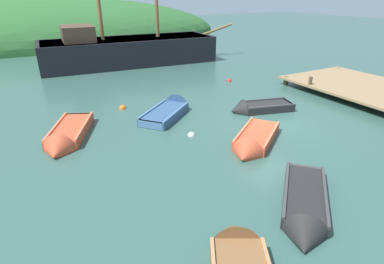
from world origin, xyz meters
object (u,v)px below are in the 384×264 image
object	(u,v)px
rowboat_near_dock	(304,210)
buoy_orange	(123,108)
rowboat_portside	(257,109)
sailing_ship	(128,54)
rowboat_far	(170,111)
buoy_red	(229,81)
rowboat_center	(253,143)
rowboat_outer_right	(67,138)
buoy_white	(191,135)

from	to	relation	value
rowboat_near_dock	buoy_orange	bearing A→B (deg)	-122.90
rowboat_portside	sailing_ship	bearing A→B (deg)	-66.33
rowboat_far	rowboat_near_dock	size ratio (longest dim) A/B	1.02
rowboat_far	buoy_red	size ratio (longest dim) A/B	10.94
sailing_ship	rowboat_center	xyz separation A→B (m)	(-0.56, -16.30, -0.65)
sailing_ship	rowboat_portside	distance (m)	13.61
sailing_ship	rowboat_outer_right	xyz separation A→B (m)	(-6.70, -12.37, -0.65)
buoy_orange	buoy_white	world-z (taller)	buoy_orange
buoy_white	buoy_red	bearing A→B (deg)	44.44
rowboat_portside	rowboat_center	bearing A→B (deg)	62.72
rowboat_portside	rowboat_near_dock	size ratio (longest dim) A/B	0.96
buoy_orange	buoy_white	size ratio (longest dim) A/B	1.24
rowboat_far	buoy_white	distance (m)	2.74
rowboat_center	buoy_red	size ratio (longest dim) A/B	10.60
rowboat_center	rowboat_far	distance (m)	4.85
rowboat_outer_right	buoy_orange	distance (m)	3.96
rowboat_near_dock	buoy_red	distance (m)	13.21
rowboat_far	rowboat_outer_right	distance (m)	4.94
rowboat_near_dock	buoy_orange	size ratio (longest dim) A/B	9.63
rowboat_center	buoy_red	xyz separation A→B (m)	(4.60, 8.05, -0.12)
rowboat_far	buoy_white	bearing A→B (deg)	-136.77
rowboat_outer_right	buoy_white	size ratio (longest dim) A/B	13.46
rowboat_near_dock	rowboat_far	bearing A→B (deg)	-133.14
buoy_orange	sailing_ship	bearing A→B (deg)	69.67
buoy_white	rowboat_near_dock	bearing A→B (deg)	-87.32
rowboat_far	rowboat_portside	distance (m)	4.28
sailing_ship	rowboat_center	world-z (taller)	sailing_ship
buoy_white	rowboat_outer_right	bearing A→B (deg)	156.65
sailing_ship	rowboat_near_dock	bearing A→B (deg)	-91.06
rowboat_near_dock	buoy_white	xyz separation A→B (m)	(-0.27, 5.72, -0.09)
rowboat_far	buoy_white	size ratio (longest dim) A/B	12.18
rowboat_center	rowboat_far	bearing A→B (deg)	-110.40
rowboat_center	buoy_orange	world-z (taller)	rowboat_center
rowboat_center	sailing_ship	bearing A→B (deg)	-127.50
buoy_white	buoy_orange	bearing A→B (deg)	108.38
buoy_red	buoy_white	world-z (taller)	buoy_red
rowboat_far	rowboat_outer_right	xyz separation A→B (m)	(-4.88, -0.75, 0.01)
rowboat_far	rowboat_near_dock	bearing A→B (deg)	-130.16
rowboat_center	buoy_white	size ratio (longest dim) A/B	11.80
rowboat_outer_right	buoy_white	world-z (taller)	rowboat_outer_right
sailing_ship	buoy_white	bearing A→B (deg)	-94.25
rowboat_center	buoy_red	distance (m)	9.27
rowboat_far	rowboat_outer_right	bearing A→B (deg)	149.07
rowboat_portside	rowboat_near_dock	xyz separation A→B (m)	(-3.94, -6.61, -0.03)
sailing_ship	buoy_orange	xyz separation A→B (m)	(-3.65, -9.86, -0.77)
rowboat_portside	rowboat_near_dock	bearing A→B (deg)	74.23
sailing_ship	buoy_orange	world-z (taller)	sailing_ship
sailing_ship	rowboat_outer_right	size ratio (longest dim) A/B	4.18
rowboat_portside	buoy_white	xyz separation A→B (m)	(-4.21, -0.89, -0.12)
rowboat_outer_right	sailing_ship	bearing A→B (deg)	176.14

